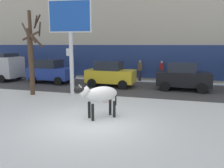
{
  "coord_description": "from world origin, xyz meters",
  "views": [
    {
      "loc": [
        3.18,
        -8.01,
        3.07
      ],
      "look_at": [
        0.12,
        2.67,
        1.1
      ],
      "focal_mm": 36.1,
      "sensor_mm": 36.0,
      "label": 1
    }
  ],
  "objects": [
    {
      "name": "pedestrian_by_cars",
      "position": [
        2.02,
        10.82,
        0.88
      ],
      "size": [
        0.36,
        0.24,
        1.73
      ],
      "color": "#282833",
      "rests_on": "ground"
    },
    {
      "name": "road_strip",
      "position": [
        0.0,
        7.48,
        0.0
      ],
      "size": [
        60.0,
        5.6,
        0.01
      ],
      "primitive_type": "cube",
      "color": "#423F3F",
      "rests_on": "ground"
    },
    {
      "name": "cow_holstein",
      "position": [
        0.2,
        0.64,
        1.0
      ],
      "size": [
        1.67,
        1.59,
        1.54
      ],
      "color": "silver",
      "rests_on": "ground"
    },
    {
      "name": "car_black_hatchback",
      "position": [
        3.67,
        7.77,
        0.93
      ],
      "size": [
        3.56,
        2.03,
        1.86
      ],
      "color": "black",
      "rests_on": "ground"
    },
    {
      "name": "ground_plane",
      "position": [
        0.0,
        0.0,
        0.0
      ],
      "size": [
        120.0,
        120.0,
        0.0
      ],
      "primitive_type": "plane",
      "color": "white"
    },
    {
      "name": "pedestrian_near_billboard",
      "position": [
        -8.34,
        10.82,
        0.88
      ],
      "size": [
        0.36,
        0.24,
        1.73
      ],
      "color": "#282833",
      "rests_on": "ground"
    },
    {
      "name": "street_sign",
      "position": [
        -2.96,
        4.3,
        1.67
      ],
      "size": [
        0.44,
        0.08,
        2.82
      ],
      "color": "gray",
      "rests_on": "ground"
    },
    {
      "name": "car_yellow_hatchback",
      "position": [
        -1.43,
        7.67,
        0.93
      ],
      "size": [
        3.56,
        2.03,
        1.86
      ],
      "color": "gold",
      "rests_on": "ground"
    },
    {
      "name": "billboard",
      "position": [
        -2.84,
        4.24,
        4.31
      ],
      "size": [
        2.52,
        0.52,
        5.56
      ],
      "color": "silver",
      "rests_on": "ground"
    },
    {
      "name": "car_blue_hatchback",
      "position": [
        -6.49,
        7.88,
        0.93
      ],
      "size": [
        3.56,
        2.03,
        1.86
      ],
      "color": "#233D9E",
      "rests_on": "ground"
    },
    {
      "name": "bare_tree_left_lot",
      "position": [
        -5.24,
        3.72,
        2.2
      ],
      "size": [
        1.28,
        1.26,
        3.99
      ],
      "color": "#4C3828",
      "rests_on": "ground"
    },
    {
      "name": "bare_tree_right_lot",
      "position": [
        -6.59,
        5.79,
        2.94
      ],
      "size": [
        1.5,
        1.5,
        5.33
      ],
      "color": "#4C3828",
      "rests_on": "ground"
    },
    {
      "name": "building_facade",
      "position": [
        0.0,
        14.35,
        6.48
      ],
      "size": [
        44.0,
        6.1,
        13.0
      ],
      "color": "#BCB29E",
      "rests_on": "ground"
    },
    {
      "name": "pedestrian_far_left",
      "position": [
        0.25,
        10.82,
        0.88
      ],
      "size": [
        0.36,
        0.24,
        1.73
      ],
      "color": "#282833",
      "rests_on": "ground"
    }
  ]
}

